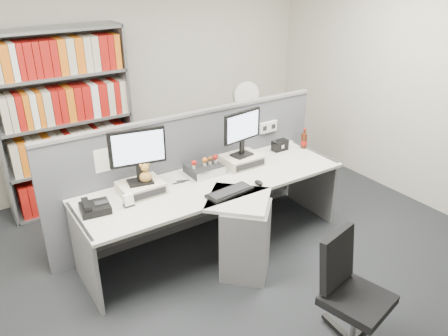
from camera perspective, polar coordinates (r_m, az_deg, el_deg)
ground at (r=4.03m, az=5.26°, el=-15.30°), size 5.50×5.50×0.00m
room_shell at (r=3.18m, az=6.54°, el=10.08°), size 5.04×5.54×2.72m
partition at (r=4.56m, az=-4.09°, el=-0.39°), size 3.00×0.08×1.27m
desk at (r=4.15m, az=0.42°, el=-6.07°), size 2.60×1.20×0.72m
monitor_riser_left at (r=4.02m, az=-10.60°, el=-2.50°), size 0.38×0.31×0.10m
monitor_riser_right at (r=4.50m, az=2.30°, el=1.03°), size 0.38×0.31×0.10m
monitor_left at (r=3.88m, az=-11.01°, el=2.08°), size 0.49×0.19×0.50m
monitor_right at (r=4.38m, az=2.36°, el=4.95°), size 0.45×0.17×0.46m
desktop_pc at (r=4.33m, az=-2.57°, el=-0.11°), size 0.32×0.29×0.08m
figurines at (r=4.28m, az=-2.31°, el=0.99°), size 0.29×0.05×0.09m
keyboard at (r=3.96m, az=0.72°, el=-3.11°), size 0.45×0.20×0.03m
mouse at (r=4.12m, az=4.47°, el=-1.89°), size 0.06×0.10×0.04m
desk_phone at (r=3.82m, az=-16.29°, el=-4.90°), size 0.26×0.24×0.10m
desk_calendar at (r=3.83m, az=-12.17°, el=-4.16°), size 0.09×0.07×0.11m
plush_toy at (r=3.97m, az=-10.06°, el=-0.77°), size 0.11×0.11×0.19m
speaker at (r=4.88m, az=7.18°, el=2.91°), size 0.17×0.10×0.12m
cola_bottle at (r=4.97m, az=10.20°, el=3.45°), size 0.07×0.07×0.22m
shelving_unit at (r=5.18m, az=-19.66°, el=5.31°), size 1.41×0.40×2.00m
filing_cabinet at (r=5.84m, az=2.62°, el=2.39°), size 0.45×0.61×0.70m
desk_fan at (r=5.60m, az=2.76°, el=8.99°), size 0.33×0.20×0.56m
office_chair at (r=3.39m, az=15.74°, el=-14.91°), size 0.59×0.58×0.89m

